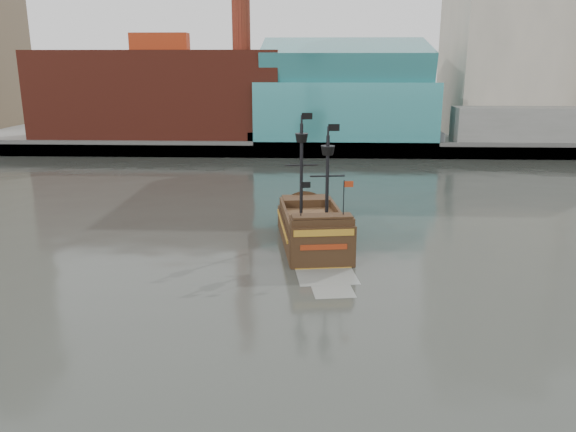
{
  "coord_description": "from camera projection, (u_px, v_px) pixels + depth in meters",
  "views": [
    {
      "loc": [
        4.49,
        -28.49,
        14.8
      ],
      "look_at": [
        2.81,
        11.29,
        4.0
      ],
      "focal_mm": 35.0,
      "sensor_mm": 36.0,
      "label": 1
    }
  ],
  "objects": [
    {
      "name": "ground",
      "position": [
        230.0,
        336.0,
        31.53
      ],
      "size": [
        400.0,
        400.0,
        0.0
      ],
      "primitive_type": "plane",
      "color": "#292B26",
      "rests_on": "ground"
    },
    {
      "name": "seawall",
      "position": [
        284.0,
        150.0,
        91.45
      ],
      "size": [
        220.0,
        1.0,
        2.6
      ],
      "primitive_type": "cube",
      "color": "#4C4C49",
      "rests_on": "ground"
    },
    {
      "name": "promenade_far",
      "position": [
        291.0,
        131.0,
        119.98
      ],
      "size": [
        220.0,
        60.0,
        2.0
      ],
      "primitive_type": "cube",
      "color": "slate",
      "rests_on": "ground"
    },
    {
      "name": "skyline",
      "position": [
        317.0,
        11.0,
        106.43
      ],
      "size": [
        149.0,
        45.0,
        62.0
      ],
      "color": "brown",
      "rests_on": "promenade_far"
    },
    {
      "name": "pirate_ship",
      "position": [
        313.0,
        232.0,
        47.45
      ],
      "size": [
        6.68,
        16.1,
        11.69
      ],
      "rotation": [
        0.0,
        0.0,
        0.13
      ],
      "color": "black",
      "rests_on": "ground"
    }
  ]
}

